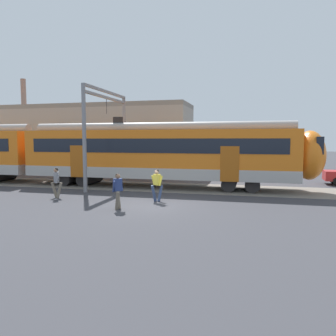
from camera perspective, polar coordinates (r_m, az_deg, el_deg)
The scene contains 7 objects.
ground_plane at distance 15.98m, azimuth -3.41°, elevation -6.53°, with size 160.00×160.00×0.00m, color #38383D.
track_bed at distance 27.29m, azimuth -24.86°, elevation -2.18°, with size 80.00×4.40×0.01m, color slate.
pedestrian_grey at distance 18.83m, azimuth -18.85°, elevation -2.08°, with size 0.71×0.52×1.67m.
pedestrian_navy at distance 15.09m, azimuth -8.79°, elevation -3.46°, with size 0.50×0.68×1.67m.
pedestrian_yellow at distance 16.80m, azimuth -1.94°, elevation -2.63°, with size 0.67×0.49×1.67m.
catenary_gantry at distance 23.15m, azimuth -10.61°, elevation 7.68°, with size 0.24×6.64×6.53m.
background_building at distance 32.71m, azimuth -14.84°, elevation 4.85°, with size 20.95×5.00×9.20m.
Camera 1 is at (4.74, -14.93, 3.19)m, focal length 35.00 mm.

